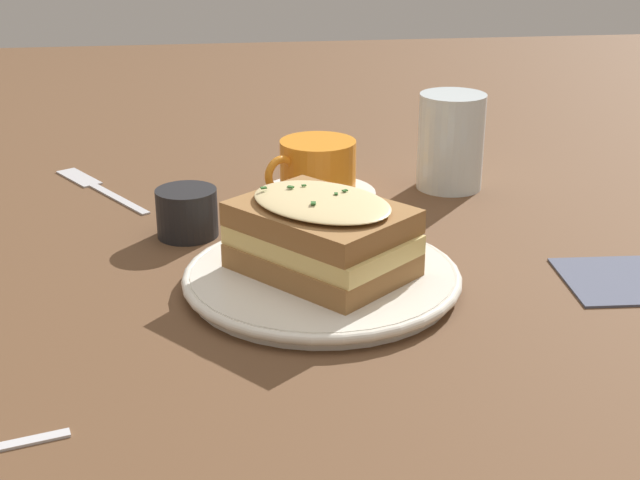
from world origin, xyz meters
TOP-DOWN VIEW (x-y plane):
  - ground_plane at (0.00, 0.00)m, footprint 2.40×2.40m
  - dinner_plate at (0.00, -0.01)m, footprint 0.23×0.23m
  - sandwich at (0.00, -0.01)m, footprint 0.16×0.17m
  - teacup_with_saucer at (-0.02, -0.24)m, footprint 0.12×0.12m
  - water_glass at (-0.17, -0.25)m, footprint 0.07×0.07m
  - fork at (0.21, -0.30)m, footprint 0.11×0.17m
  - napkin at (-0.26, 0.01)m, footprint 0.12×0.10m
  - condiment_pot at (0.11, -0.14)m, footprint 0.06×0.06m

SIDE VIEW (x-z plane):
  - ground_plane at x=0.00m, z-range 0.00..0.00m
  - fork at x=0.21m, z-range 0.00..0.00m
  - napkin at x=-0.26m, z-range 0.00..0.00m
  - dinner_plate at x=0.00m, z-range 0.00..0.02m
  - condiment_pot at x=0.11m, z-range 0.00..0.04m
  - teacup_with_saucer at x=-0.02m, z-range 0.00..0.06m
  - sandwich at x=0.00m, z-range 0.01..0.08m
  - water_glass at x=-0.17m, z-range 0.00..0.10m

